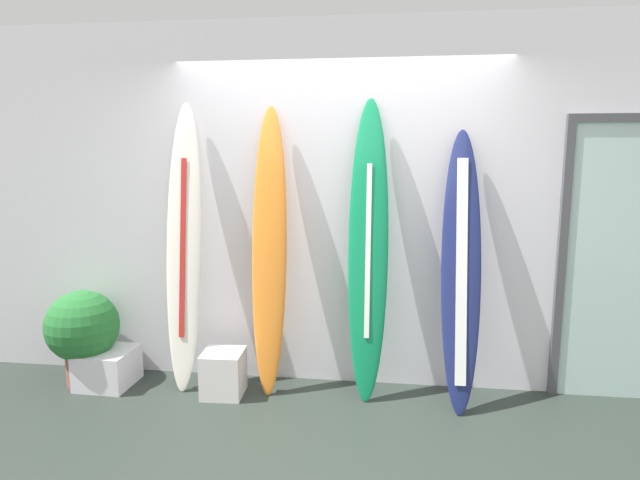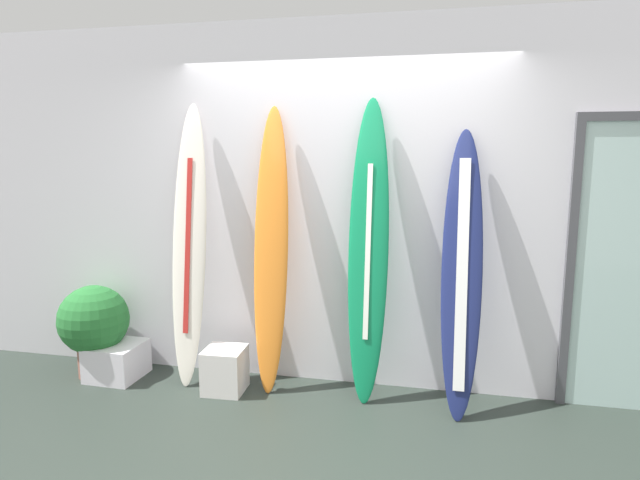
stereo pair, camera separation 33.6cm
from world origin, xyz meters
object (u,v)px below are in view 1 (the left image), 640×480
object	(u,v)px
surfboard_navy	(461,273)
display_block_left	(108,367)
surfboard_sunset	(269,253)
display_block_center	(223,373)
surfboard_ivory	(184,250)
glass_door	(634,257)
potted_plant	(83,330)
surfboard_emerald	(368,251)

from	to	relation	value
surfboard_navy	display_block_left	bearing A→B (deg)	-179.23
surfboard_sunset	display_block_center	bearing A→B (deg)	-153.64
surfboard_ivory	surfboard_sunset	size ratio (longest dim) A/B	1.01
surfboard_ivory	glass_door	size ratio (longest dim) A/B	1.05
surfboard_ivory	potted_plant	bearing A→B (deg)	-173.15
surfboard_sunset	glass_door	xyz separation A→B (m)	(2.64, 0.18, 0.01)
surfboard_navy	display_block_left	world-z (taller)	surfboard_navy
display_block_left	surfboard_ivory	bearing A→B (deg)	9.22
surfboard_sunset	potted_plant	xyz separation A→B (m)	(-1.48, -0.11, -0.63)
display_block_left	potted_plant	xyz separation A→B (m)	(-0.19, 0.00, 0.30)
surfboard_navy	display_block_left	distance (m)	2.82
display_block_center	glass_door	bearing A→B (deg)	6.61
display_block_center	surfboard_sunset	bearing A→B (deg)	26.36
surfboard_ivory	surfboard_navy	xyz separation A→B (m)	(2.06, -0.07, -0.11)
display_block_left	potted_plant	distance (m)	0.35
surfboard_navy	display_block_center	size ratio (longest dim) A/B	5.87
display_block_left	display_block_center	world-z (taller)	display_block_center
surfboard_emerald	potted_plant	bearing A→B (deg)	-177.38
surfboard_emerald	display_block_left	xyz separation A→B (m)	(-2.03, -0.11, -0.96)
display_block_center	display_block_left	bearing A→B (deg)	176.91
display_block_left	surfboard_sunset	bearing A→B (deg)	4.96
surfboard_ivory	display_block_left	bearing A→B (deg)	-170.78
glass_door	display_block_left	bearing A→B (deg)	-175.74
potted_plant	surfboard_sunset	bearing A→B (deg)	4.19
surfboard_sunset	surfboard_emerald	world-z (taller)	surfboard_emerald
display_block_left	display_block_center	xyz separation A→B (m)	(0.96, -0.05, 0.03)
glass_door	potted_plant	xyz separation A→B (m)	(-4.13, -0.29, -0.64)
surfboard_ivory	surfboard_sunset	world-z (taller)	surfboard_ivory
surfboard_sunset	surfboard_navy	size ratio (longest dim) A/B	1.09
surfboard_emerald	glass_door	bearing A→B (deg)	5.62
surfboard_sunset	glass_door	size ratio (longest dim) A/B	1.04
display_block_center	glass_door	size ratio (longest dim) A/B	0.16
surfboard_sunset	potted_plant	size ratio (longest dim) A/B	2.87
display_block_center	surfboard_ivory	bearing A→B (deg)	155.05
display_block_center	glass_door	world-z (taller)	glass_door
surfboard_emerald	display_block_center	bearing A→B (deg)	-171.64
display_block_center	surfboard_navy	bearing A→B (deg)	2.91
surfboard_sunset	surfboard_ivory	bearing A→B (deg)	-179.13
surfboard_navy	glass_door	distance (m)	1.28
surfboard_ivory	surfboard_navy	bearing A→B (deg)	-1.84
glass_door	potted_plant	world-z (taller)	glass_door
surfboard_navy	surfboard_sunset	bearing A→B (deg)	176.88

